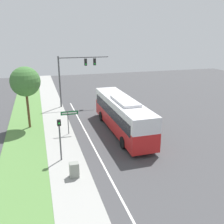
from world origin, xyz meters
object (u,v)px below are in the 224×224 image
at_px(utility_cabinet, 74,170).
at_px(pedestrian_signal, 60,134).
at_px(street_sign, 69,117).
at_px(signal_gantry, 74,71).
at_px(bus, 122,113).

bearing_deg(utility_cabinet, pedestrian_signal, 102.78).
relative_size(pedestrian_signal, street_sign, 1.38).
xyz_separation_m(signal_gantry, utility_cabinet, (-2.87, -17.56, -4.19)).
bearing_deg(signal_gantry, street_sign, -102.45).
distance_m(bus, pedestrian_signal, 7.87).
bearing_deg(utility_cabinet, signal_gantry, 80.73).
bearing_deg(street_sign, bus, -7.25).
distance_m(signal_gantry, pedestrian_signal, 15.48).
bearing_deg(bus, pedestrian_signal, -145.54).
bearing_deg(street_sign, utility_cabinet, -95.22).
xyz_separation_m(pedestrian_signal, street_sign, (1.32, 5.10, -0.50)).
bearing_deg(signal_gantry, bus, -73.92).
bearing_deg(utility_cabinet, bus, 50.56).
height_order(bus, signal_gantry, signal_gantry).
height_order(signal_gantry, pedestrian_signal, signal_gantry).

